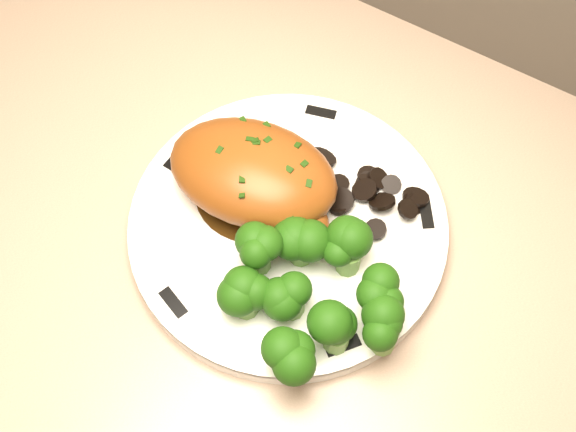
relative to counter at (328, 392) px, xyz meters
The scene contains 11 objects.
counter is the anchor object (origin of this frame).
plate 0.43m from the counter, behind, with size 0.30×0.30×0.02m, color white.
rim_accent_0 0.44m from the counter, 66.65° to the left, with size 0.03×0.01×0.00m, color black.
rim_accent_1 0.46m from the counter, 130.12° to the left, with size 0.03×0.01×0.00m, color black.
rim_accent_2 0.48m from the counter, behind, with size 0.03×0.01×0.00m, color black.
rim_accent_3 0.46m from the counter, 134.22° to the right, with size 0.03×0.01×0.00m, color black.
rim_accent_4 0.44m from the counter, 65.94° to the right, with size 0.03×0.01×0.00m, color black.
gravy_pool 0.45m from the counter, behind, with size 0.11×0.11×0.00m, color #362009.
chicken_breast 0.48m from the counter, behind, with size 0.18×0.13×0.06m.
mushroom_pile 0.44m from the counter, 119.17° to the left, with size 0.10×0.07×0.03m.
broccoli_florets 0.46m from the counter, 97.19° to the right, with size 0.16×0.14×0.05m.
Camera 1 is at (0.13, 1.40, 1.44)m, focal length 45.00 mm.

